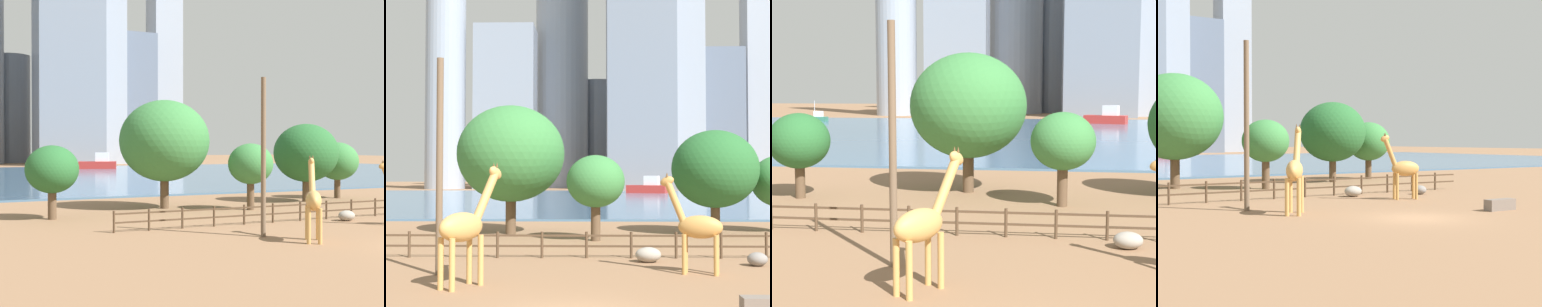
% 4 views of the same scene
% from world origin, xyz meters
% --- Properties ---
extents(giraffe_tall, '(2.26, 3.08, 4.61)m').
position_xyz_m(giraffe_tall, '(-4.22, 4.60, 2.21)').
color(giraffe_tall, tan).
rests_on(giraffe_tall, ground).
extents(giraffe_companion, '(2.68, 1.20, 4.22)m').
position_xyz_m(giraffe_companion, '(4.84, 7.52, 1.97)').
color(giraffe_companion, '#C18C47').
rests_on(giraffe_companion, ground).
extents(utility_pole, '(0.28, 0.28, 8.98)m').
position_xyz_m(utility_pole, '(-5.82, 7.05, 4.49)').
color(utility_pole, brown).
rests_on(utility_pole, ground).
extents(boulder_near_fence, '(1.21, 0.95, 0.71)m').
position_xyz_m(boulder_near_fence, '(3.13, 10.72, 0.36)').
color(boulder_near_fence, gray).
rests_on(boulder_near_fence, ground).
extents(boulder_by_pole, '(0.91, 0.83, 0.62)m').
position_xyz_m(boulder_by_pole, '(7.95, 9.70, 0.31)').
color(boulder_by_pole, gray).
rests_on(boulder_by_pole, ground).
extents(feeding_trough, '(1.80, 0.60, 0.60)m').
position_xyz_m(feeding_trough, '(5.72, 0.16, 0.30)').
color(feeding_trough, '#72665B').
rests_on(feeding_trough, ground).
extents(enclosure_fence, '(26.12, 0.14, 1.30)m').
position_xyz_m(enclosure_fence, '(-0.37, 12.00, 0.76)').
color(enclosure_fence, '#4C3826').
rests_on(enclosure_fence, ground).
extents(tree_left_large, '(7.41, 7.41, 8.88)m').
position_xyz_m(tree_left_large, '(-5.11, 23.42, 5.53)').
color(tree_left_large, brown).
rests_on(tree_left_large, ground).
extents(tree_center_broad, '(4.12, 4.12, 5.48)m').
position_xyz_m(tree_center_broad, '(13.92, 25.08, 3.60)').
color(tree_center_broad, brown).
rests_on(tree_center_broad, ground).
extents(tree_left_small, '(3.63, 3.63, 5.32)m').
position_xyz_m(tree_left_small, '(0.72, 19.47, 3.64)').
color(tree_left_small, brown).
rests_on(tree_left_small, ground).
extents(tree_right_small, '(5.94, 5.94, 7.16)m').
position_xyz_m(tree_right_small, '(8.94, 23.39, 4.47)').
color(tree_right_small, brown).
rests_on(tree_right_small, ground).
extents(skyline_tower_short, '(9.62, 9.52, 62.87)m').
position_xyz_m(skyline_tower_short, '(51.73, 162.10, 31.43)').
color(skyline_tower_short, '#939EAD').
rests_on(skyline_tower_short, ground).
extents(skyline_block_wide, '(16.57, 13.64, 40.21)m').
position_xyz_m(skyline_block_wide, '(35.90, 155.74, 20.10)').
color(skyline_block_wide, slate).
rests_on(skyline_block_wide, ground).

